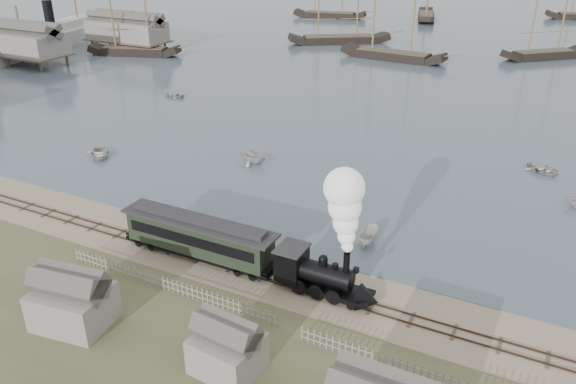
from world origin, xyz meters
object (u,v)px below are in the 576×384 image
at_px(passenger_coach, 199,236).
at_px(steamship, 50,24).
at_px(beached_dinghy, 177,231).
at_px(locomotive, 337,244).

bearing_deg(passenger_coach, steamship, 144.03).
height_order(beached_dinghy, steamship, steamship).
distance_m(locomotive, steamship, 111.31).
bearing_deg(passenger_coach, locomotive, 0.00).
bearing_deg(beached_dinghy, locomotive, -77.57).
bearing_deg(locomotive, steamship, 147.73).
relative_size(locomotive, passenger_coach, 0.72).
relative_size(beached_dinghy, steamship, 0.08).
bearing_deg(steamship, beached_dinghy, -135.80).
relative_size(passenger_coach, beached_dinghy, 3.68).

